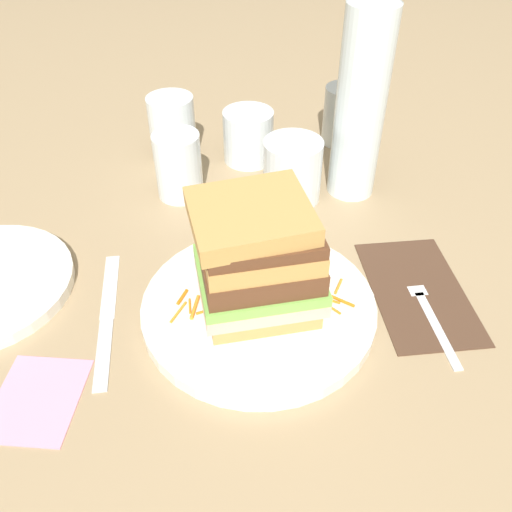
{
  "coord_description": "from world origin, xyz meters",
  "views": [
    {
      "loc": [
        -0.04,
        -0.42,
        0.43
      ],
      "look_at": [
        0.01,
        0.02,
        0.06
      ],
      "focal_mm": 38.04,
      "sensor_mm": 36.0,
      "label": 1
    }
  ],
  "objects_px": {
    "sandwich": "(258,259)",
    "napkin_dark": "(419,293)",
    "main_plate": "(259,307)",
    "knife": "(107,319)",
    "fork": "(427,305)",
    "empty_tumbler_0": "(248,136)",
    "water_bottle": "(362,95)",
    "empty_tumbler_3": "(178,165)",
    "juice_glass": "(292,173)",
    "empty_tumbler_1": "(173,129)",
    "empty_tumbler_2": "(343,115)",
    "napkin_pink": "(37,399)"
  },
  "relations": [
    {
      "from": "main_plate",
      "to": "napkin_pink",
      "type": "bearing_deg",
      "value": -157.36
    },
    {
      "from": "main_plate",
      "to": "fork",
      "type": "distance_m",
      "value": 0.19
    },
    {
      "from": "knife",
      "to": "napkin_pink",
      "type": "distance_m",
      "value": 0.11
    },
    {
      "from": "napkin_dark",
      "to": "napkin_pink",
      "type": "distance_m",
      "value": 0.42
    },
    {
      "from": "fork",
      "to": "empty_tumbler_1",
      "type": "relative_size",
      "value": 1.67
    },
    {
      "from": "knife",
      "to": "empty_tumbler_3",
      "type": "height_order",
      "value": "empty_tumbler_3"
    },
    {
      "from": "sandwich",
      "to": "water_bottle",
      "type": "height_order",
      "value": "water_bottle"
    },
    {
      "from": "water_bottle",
      "to": "napkin_pink",
      "type": "relative_size",
      "value": 3.2
    },
    {
      "from": "water_bottle",
      "to": "empty_tumbler_0",
      "type": "distance_m",
      "value": 0.2
    },
    {
      "from": "sandwich",
      "to": "knife",
      "type": "bearing_deg",
      "value": 178.67
    },
    {
      "from": "empty_tumbler_1",
      "to": "water_bottle",
      "type": "bearing_deg",
      "value": -24.28
    },
    {
      "from": "knife",
      "to": "napkin_pink",
      "type": "relative_size",
      "value": 2.06
    },
    {
      "from": "sandwich",
      "to": "empty_tumbler_3",
      "type": "bearing_deg",
      "value": 109.46
    },
    {
      "from": "empty_tumbler_3",
      "to": "sandwich",
      "type": "bearing_deg",
      "value": -70.54
    },
    {
      "from": "main_plate",
      "to": "juice_glass",
      "type": "xyz_separation_m",
      "value": [
        0.07,
        0.22,
        0.03
      ]
    },
    {
      "from": "empty_tumbler_0",
      "to": "napkin_pink",
      "type": "relative_size",
      "value": 0.81
    },
    {
      "from": "fork",
      "to": "juice_glass",
      "type": "height_order",
      "value": "juice_glass"
    },
    {
      "from": "empty_tumbler_2",
      "to": "napkin_pink",
      "type": "distance_m",
      "value": 0.61
    },
    {
      "from": "sandwich",
      "to": "napkin_pink",
      "type": "distance_m",
      "value": 0.25
    },
    {
      "from": "empty_tumbler_0",
      "to": "main_plate",
      "type": "bearing_deg",
      "value": -93.1
    },
    {
      "from": "fork",
      "to": "empty_tumbler_0",
      "type": "height_order",
      "value": "empty_tumbler_0"
    },
    {
      "from": "knife",
      "to": "main_plate",
      "type": "bearing_deg",
      "value": -1.41
    },
    {
      "from": "main_plate",
      "to": "sandwich",
      "type": "distance_m",
      "value": 0.07
    },
    {
      "from": "main_plate",
      "to": "fork",
      "type": "xyz_separation_m",
      "value": [
        0.18,
        -0.01,
        -0.0
      ]
    },
    {
      "from": "empty_tumbler_1",
      "to": "juice_glass",
      "type": "bearing_deg",
      "value": -37.13
    },
    {
      "from": "knife",
      "to": "empty_tumbler_3",
      "type": "bearing_deg",
      "value": 71.62
    },
    {
      "from": "juice_glass",
      "to": "empty_tumbler_3",
      "type": "relative_size",
      "value": 0.94
    },
    {
      "from": "juice_glass",
      "to": "napkin_pink",
      "type": "distance_m",
      "value": 0.42
    },
    {
      "from": "main_plate",
      "to": "water_bottle",
      "type": "distance_m",
      "value": 0.31
    },
    {
      "from": "empty_tumbler_1",
      "to": "empty_tumbler_3",
      "type": "relative_size",
      "value": 1.08
    },
    {
      "from": "napkin_dark",
      "to": "fork",
      "type": "relative_size",
      "value": 1.07
    },
    {
      "from": "empty_tumbler_0",
      "to": "knife",
      "type": "bearing_deg",
      "value": -119.43
    },
    {
      "from": "sandwich",
      "to": "empty_tumbler_1",
      "type": "height_order",
      "value": "sandwich"
    },
    {
      "from": "juice_glass",
      "to": "water_bottle",
      "type": "bearing_deg",
      "value": 7.18
    },
    {
      "from": "water_bottle",
      "to": "empty_tumbler_0",
      "type": "bearing_deg",
      "value": 144.3
    },
    {
      "from": "empty_tumbler_2",
      "to": "empty_tumbler_3",
      "type": "height_order",
      "value": "same"
    },
    {
      "from": "fork",
      "to": "juice_glass",
      "type": "relative_size",
      "value": 1.93
    },
    {
      "from": "empty_tumbler_0",
      "to": "empty_tumbler_3",
      "type": "bearing_deg",
      "value": -140.29
    },
    {
      "from": "empty_tumbler_0",
      "to": "empty_tumbler_3",
      "type": "relative_size",
      "value": 0.85
    },
    {
      "from": "knife",
      "to": "empty_tumbler_2",
      "type": "bearing_deg",
      "value": 47.32
    },
    {
      "from": "main_plate",
      "to": "knife",
      "type": "distance_m",
      "value": 0.16
    },
    {
      "from": "empty_tumbler_0",
      "to": "empty_tumbler_1",
      "type": "xyz_separation_m",
      "value": [
        -0.11,
        0.01,
        0.01
      ]
    },
    {
      "from": "sandwich",
      "to": "napkin_dark",
      "type": "bearing_deg",
      "value": 3.37
    },
    {
      "from": "fork",
      "to": "knife",
      "type": "relative_size",
      "value": 0.83
    },
    {
      "from": "juice_glass",
      "to": "empty_tumbler_0",
      "type": "relative_size",
      "value": 1.1
    },
    {
      "from": "sandwich",
      "to": "empty_tumbler_2",
      "type": "bearing_deg",
      "value": 64.92
    },
    {
      "from": "main_plate",
      "to": "empty_tumbler_2",
      "type": "xyz_separation_m",
      "value": [
        0.17,
        0.37,
        0.04
      ]
    },
    {
      "from": "water_bottle",
      "to": "fork",
      "type": "bearing_deg",
      "value": -82.83
    },
    {
      "from": "juice_glass",
      "to": "empty_tumbler_2",
      "type": "xyz_separation_m",
      "value": [
        0.1,
        0.15,
        0.01
      ]
    },
    {
      "from": "empty_tumbler_0",
      "to": "empty_tumbler_3",
      "type": "xyz_separation_m",
      "value": [
        -0.1,
        -0.09,
        0.01
      ]
    }
  ]
}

